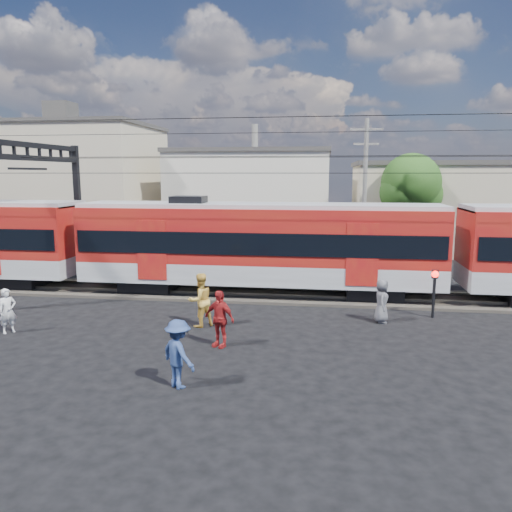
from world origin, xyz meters
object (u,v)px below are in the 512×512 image
at_px(commuter_train, 263,243).
at_px(pedestrian_c, 178,354).
at_px(crossing_signal, 434,285).
at_px(pedestrian_a, 8,311).

bearing_deg(commuter_train, pedestrian_c, -95.20).
height_order(pedestrian_c, crossing_signal, crossing_signal).
relative_size(commuter_train, crossing_signal, 26.77).
height_order(pedestrian_a, pedestrian_c, pedestrian_c).
bearing_deg(pedestrian_a, pedestrian_c, -77.42).
relative_size(commuter_train, pedestrian_a, 32.01).
height_order(commuter_train, crossing_signal, commuter_train).
distance_m(commuter_train, pedestrian_c, 10.30).
bearing_deg(pedestrian_c, pedestrian_a, 11.60).
bearing_deg(commuter_train, pedestrian_a, -140.76).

